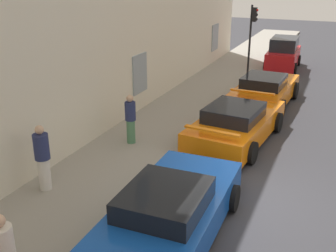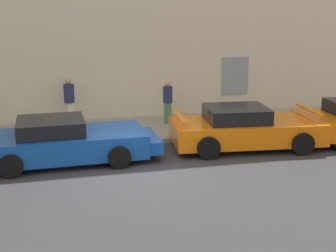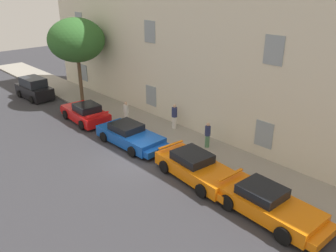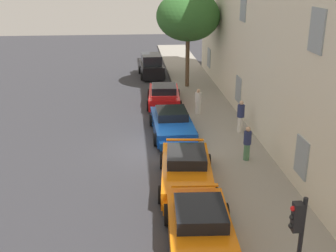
# 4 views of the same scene
# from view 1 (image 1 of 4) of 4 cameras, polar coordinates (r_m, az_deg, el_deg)

# --- Properties ---
(ground_plane) EXTENTS (80.00, 80.00, 0.00)m
(ground_plane) POSITION_cam_1_polar(r_m,az_deg,el_deg) (10.49, 10.18, -10.05)
(ground_plane) COLOR #333338
(sidewalk) EXTENTS (60.00, 3.22, 0.14)m
(sidewalk) POSITION_cam_1_polar(r_m,az_deg,el_deg) (11.68, -7.71, -6.09)
(sidewalk) COLOR gray
(sidewalk) RESTS_ON ground
(sportscar_yellow_flank) EXTENTS (5.08, 2.29, 1.27)m
(sportscar_yellow_flank) POSITION_cam_1_polar(r_m,az_deg,el_deg) (8.96, 0.83, -11.28)
(sportscar_yellow_flank) COLOR #144CB2
(sportscar_yellow_flank) RESTS_ON ground
(sportscar_white_middle) EXTENTS (5.25, 2.53, 1.31)m
(sportscar_white_middle) POSITION_cam_1_polar(r_m,az_deg,el_deg) (13.80, 9.81, 0.53)
(sportscar_white_middle) COLOR orange
(sportscar_white_middle) RESTS_ON ground
(sportscar_tail_end) EXTENTS (5.10, 2.38, 1.31)m
(sportscar_tail_end) POSITION_cam_1_polar(r_m,az_deg,el_deg) (17.75, 13.50, 4.95)
(sportscar_tail_end) COLOR orange
(sportscar_tail_end) RESTS_ON ground
(hatchback_distant) EXTENTS (3.73, 1.85, 1.76)m
(hatchback_distant) POSITION_cam_1_polar(r_m,az_deg,el_deg) (24.55, 15.79, 9.57)
(hatchback_distant) COLOR red
(hatchback_distant) RESTS_ON ground
(traffic_light) EXTENTS (0.22, 0.36, 3.62)m
(traffic_light) POSITION_cam_1_polar(r_m,az_deg,el_deg) (20.84, 11.65, 13.06)
(traffic_light) COLOR black
(traffic_light) RESTS_ON sidewalk
(pedestrian_admiring) EXTENTS (0.39, 0.39, 1.59)m
(pedestrian_admiring) POSITION_cam_1_polar(r_m,az_deg,el_deg) (12.92, -5.25, 1.02)
(pedestrian_admiring) COLOR #4C7F59
(pedestrian_admiring) RESTS_ON sidewalk
(pedestrian_strolling) EXTENTS (0.52, 0.52, 1.72)m
(pedestrian_strolling) POSITION_cam_1_polar(r_m,az_deg,el_deg) (10.57, -17.08, -4.22)
(pedestrian_strolling) COLOR silver
(pedestrian_strolling) RESTS_ON sidewalk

